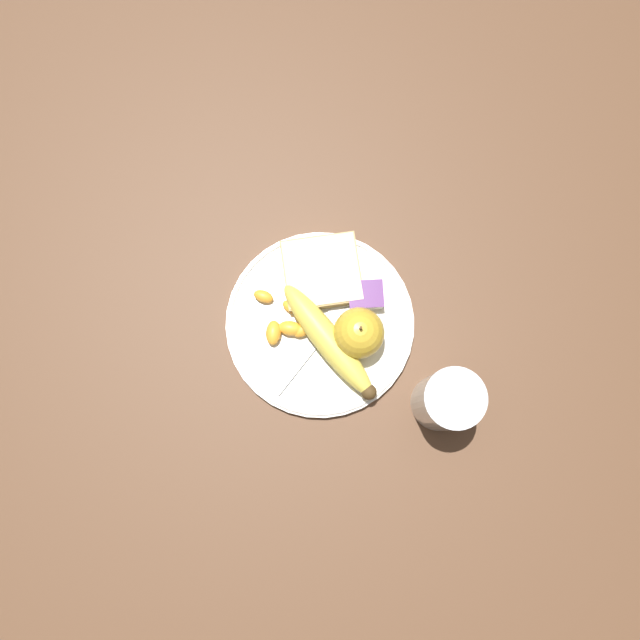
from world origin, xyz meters
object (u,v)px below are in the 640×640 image
at_px(jam_packet, 366,295).
at_px(apple, 359,333).
at_px(bread_slice, 322,272).
at_px(fork, 322,334).
at_px(plate, 320,323).
at_px(banana, 329,341).
at_px(juice_glass, 446,401).

bearing_deg(jam_packet, apple, 75.30).
bearing_deg(bread_slice, fork, 87.05).
relative_size(bread_slice, jam_packet, 2.39).
relative_size(apple, bread_slice, 0.68).
relative_size(fork, jam_packet, 3.00).
relative_size(plate, banana, 1.47).
bearing_deg(banana, fork, -56.71).
bearing_deg(fork, apple, -55.83).
height_order(plate, apple, apple).
bearing_deg(juice_glass, jam_packet, -58.96).
relative_size(plate, apple, 3.38).
xyz_separation_m(banana, jam_packet, (-0.05, -0.06, -0.01)).
bearing_deg(juice_glass, apple, -42.24).
bearing_deg(fork, plate, 48.38).
bearing_deg(fork, juice_glass, -82.24).
distance_m(juice_glass, bread_slice, 0.24).
height_order(juice_glass, apple, juice_glass).
bearing_deg(apple, fork, -7.12).
distance_m(fork, jam_packet, 0.08).
distance_m(plate, apple, 0.07).
xyz_separation_m(apple, bread_slice, (0.04, -0.09, -0.02)).
relative_size(juice_glass, bread_slice, 1.01).
height_order(juice_glass, banana, juice_glass).
bearing_deg(juice_glass, fork, -33.52).
relative_size(plate, jam_packet, 5.50).
bearing_deg(banana, apple, -170.06).
bearing_deg(fork, banana, -105.43).
height_order(plate, banana, banana).
height_order(apple, fork, apple).
bearing_deg(apple, jam_packet, -104.70).
distance_m(apple, bread_slice, 0.10).
height_order(juice_glass, bread_slice, juice_glass).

